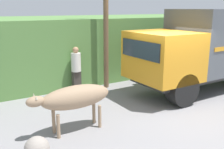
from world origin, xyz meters
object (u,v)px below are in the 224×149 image
at_px(cargo_truck, 212,45).
at_px(pedestrian_on_hill, 76,68).
at_px(brown_cow, 75,98).
at_px(roadside_rock, 37,149).

xyz_separation_m(cargo_truck, pedestrian_on_hill, (-4.79, 2.37, -0.78)).
xyz_separation_m(brown_cow, pedestrian_on_hill, (1.42, 3.07, 0.04)).
xyz_separation_m(brown_cow, roadside_rock, (-1.28, -0.87, -0.65)).
distance_m(cargo_truck, brown_cow, 6.30).
bearing_deg(brown_cow, roadside_rock, -138.95).
height_order(pedestrian_on_hill, roadside_rock, pedestrian_on_hill).
distance_m(brown_cow, pedestrian_on_hill, 3.39).
bearing_deg(roadside_rock, pedestrian_on_hill, 55.58).
bearing_deg(cargo_truck, pedestrian_on_hill, 152.25).
bearing_deg(pedestrian_on_hill, roadside_rock, 53.12).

